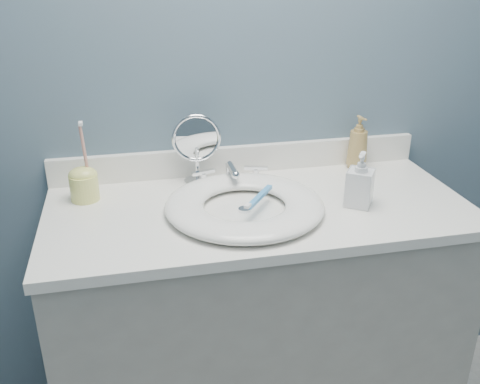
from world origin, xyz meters
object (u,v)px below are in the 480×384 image
object	(u,v)px
soap_bottle_amber	(358,143)
soap_bottle_clear	(360,179)
toothbrush_holder	(84,183)
makeup_mirror	(197,146)

from	to	relation	value
soap_bottle_amber	soap_bottle_clear	distance (m)	0.30
soap_bottle_amber	soap_bottle_clear	xyz separation A→B (m)	(-0.11, -0.28, -0.01)
toothbrush_holder	soap_bottle_amber	bearing A→B (deg)	4.51
makeup_mirror	toothbrush_holder	world-z (taller)	toothbrush_holder
soap_bottle_amber	toothbrush_holder	distance (m)	0.89
makeup_mirror	soap_bottle_amber	bearing A→B (deg)	5.86
soap_bottle_clear	toothbrush_holder	distance (m)	0.80
soap_bottle_clear	toothbrush_holder	world-z (taller)	toothbrush_holder
makeup_mirror	soap_bottle_clear	distance (m)	0.51
makeup_mirror	soap_bottle_clear	bearing A→B (deg)	-26.96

